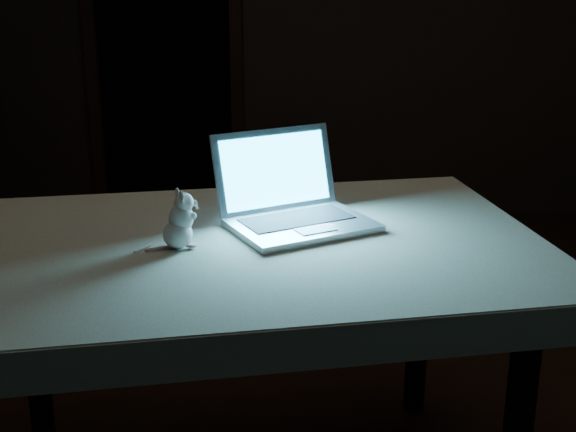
# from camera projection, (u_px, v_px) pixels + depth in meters

# --- Properties ---
(floor) EXTENTS (5.00, 5.00, 0.00)m
(floor) POSITION_uv_depth(u_px,v_px,m) (296.00, 400.00, 2.95)
(floor) COLOR black
(floor) RESTS_ON ground
(back_wall) EXTENTS (4.50, 0.04, 2.60)m
(back_wall) POSITION_uv_depth(u_px,v_px,m) (331.00, 12.00, 4.91)
(back_wall) COLOR black
(back_wall) RESTS_ON ground
(doorway) EXTENTS (1.06, 0.36, 2.13)m
(doorway) POSITION_uv_depth(u_px,v_px,m) (164.00, 48.00, 5.08)
(doorway) COLOR black
(doorway) RESTS_ON back_wall
(table) EXTENTS (1.78, 1.39, 0.84)m
(table) POSITION_uv_depth(u_px,v_px,m) (249.00, 376.00, 2.30)
(table) COLOR black
(table) RESTS_ON floor
(tablecloth) EXTENTS (1.94, 1.58, 0.10)m
(tablecloth) POSITION_uv_depth(u_px,v_px,m) (220.00, 254.00, 2.21)
(tablecloth) COLOR beige
(tablecloth) RESTS_ON table
(laptop) EXTENTS (0.52, 0.51, 0.27)m
(laptop) POSITION_uv_depth(u_px,v_px,m) (302.00, 185.00, 2.22)
(laptop) COLOR #B4B4B8
(laptop) RESTS_ON tablecloth
(plush_mouse) EXTENTS (0.16, 0.16, 0.16)m
(plush_mouse) POSITION_uv_depth(u_px,v_px,m) (177.00, 219.00, 2.09)
(plush_mouse) COLOR white
(plush_mouse) RESTS_ON tablecloth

